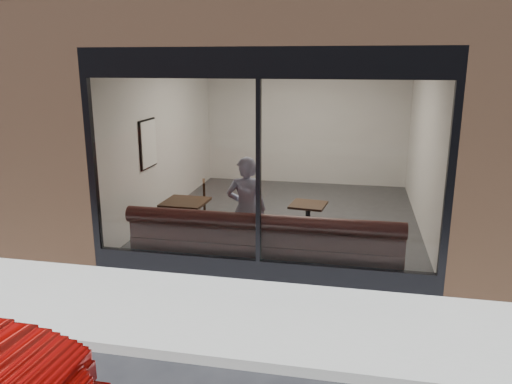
% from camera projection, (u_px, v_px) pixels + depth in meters
% --- Properties ---
extents(ground, '(120.00, 120.00, 0.00)m').
position_uv_depth(ground, '(220.00, 362.00, 5.17)').
color(ground, black).
rests_on(ground, ground).
extents(sidewalk_near, '(40.00, 2.00, 0.01)m').
position_uv_depth(sidewalk_near, '(242.00, 315.00, 6.12)').
color(sidewalk_near, gray).
rests_on(sidewalk_near, ground).
extents(kerb_near, '(40.00, 0.10, 0.12)m').
position_uv_depth(kerb_near, '(218.00, 359.00, 5.11)').
color(kerb_near, gray).
rests_on(kerb_near, ground).
extents(host_building_pier_left, '(2.50, 12.00, 3.20)m').
position_uv_depth(host_building_pier_left, '(163.00, 117.00, 13.07)').
color(host_building_pier_left, brown).
rests_on(host_building_pier_left, ground).
extents(host_building_pier_right, '(2.50, 12.00, 3.20)m').
position_uv_depth(host_building_pier_right, '(466.00, 124.00, 11.61)').
color(host_building_pier_right, brown).
rests_on(host_building_pier_right, ground).
extents(host_building_backfill, '(5.00, 6.00, 3.20)m').
position_uv_depth(host_building_backfill, '(316.00, 109.00, 15.18)').
color(host_building_backfill, brown).
rests_on(host_building_backfill, ground).
extents(cafe_floor, '(6.00, 6.00, 0.00)m').
position_uv_depth(cafe_floor, '(287.00, 217.00, 9.90)').
color(cafe_floor, '#2D2D30').
rests_on(cafe_floor, ground).
extents(cafe_ceiling, '(6.00, 6.00, 0.00)m').
position_uv_depth(cafe_ceiling, '(290.00, 51.00, 9.10)').
color(cafe_ceiling, white).
rests_on(cafe_ceiling, host_building_upper).
extents(cafe_wall_back, '(5.00, 0.00, 5.00)m').
position_uv_depth(cafe_wall_back, '(306.00, 120.00, 12.33)').
color(cafe_wall_back, silver).
rests_on(cafe_wall_back, ground).
extents(cafe_wall_left, '(0.00, 6.00, 6.00)m').
position_uv_depth(cafe_wall_left, '(166.00, 134.00, 9.98)').
color(cafe_wall_left, silver).
rests_on(cafe_wall_left, ground).
extents(cafe_wall_right, '(0.00, 6.00, 6.00)m').
position_uv_depth(cafe_wall_right, '(425.00, 142.00, 9.02)').
color(cafe_wall_right, silver).
rests_on(cafe_wall_right, ground).
extents(storefront_kick, '(5.00, 0.10, 0.30)m').
position_uv_depth(storefront_kick, '(258.00, 270.00, 7.07)').
color(storefront_kick, black).
rests_on(storefront_kick, ground).
extents(storefront_header, '(5.00, 0.10, 0.40)m').
position_uv_depth(storefront_header, '(259.00, 63.00, 6.35)').
color(storefront_header, black).
rests_on(storefront_header, host_building_upper).
extents(storefront_mullion, '(0.06, 0.10, 2.50)m').
position_uv_depth(storefront_mullion, '(258.00, 174.00, 6.72)').
color(storefront_mullion, black).
rests_on(storefront_mullion, storefront_kick).
extents(storefront_glass, '(4.80, 0.00, 4.80)m').
position_uv_depth(storefront_glass, '(258.00, 174.00, 6.69)').
color(storefront_glass, white).
rests_on(storefront_glass, storefront_kick).
extents(banquette, '(4.00, 0.55, 0.45)m').
position_uv_depth(banquette, '(264.00, 255.00, 7.43)').
color(banquette, '#331512').
rests_on(banquette, cafe_floor).
extents(person, '(0.65, 0.48, 1.65)m').
position_uv_depth(person, '(246.00, 210.00, 7.59)').
color(person, '#A1ADD1').
rests_on(person, cafe_floor).
extents(cafe_table_left, '(0.73, 0.73, 0.05)m').
position_uv_depth(cafe_table_left, '(185.00, 202.00, 8.32)').
color(cafe_table_left, black).
rests_on(cafe_table_left, cafe_floor).
extents(cafe_table_right, '(0.62, 0.62, 0.04)m').
position_uv_depth(cafe_table_right, '(308.00, 205.00, 8.16)').
color(cafe_table_right, black).
rests_on(cafe_table_right, cafe_floor).
extents(cafe_chair_left, '(0.49, 0.49, 0.04)m').
position_uv_depth(cafe_chair_left, '(194.00, 219.00, 9.06)').
color(cafe_chair_left, black).
rests_on(cafe_chair_left, cafe_floor).
extents(wall_poster, '(0.02, 0.63, 0.83)m').
position_uv_depth(wall_poster, '(149.00, 144.00, 9.10)').
color(wall_poster, white).
rests_on(wall_poster, cafe_wall_left).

